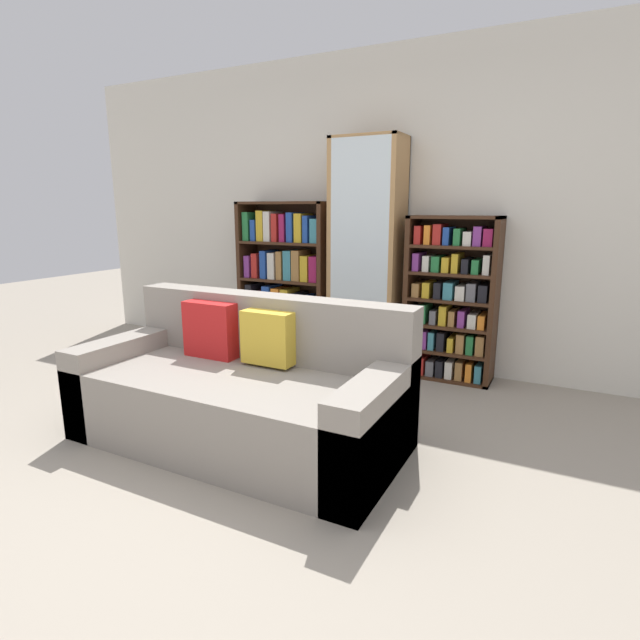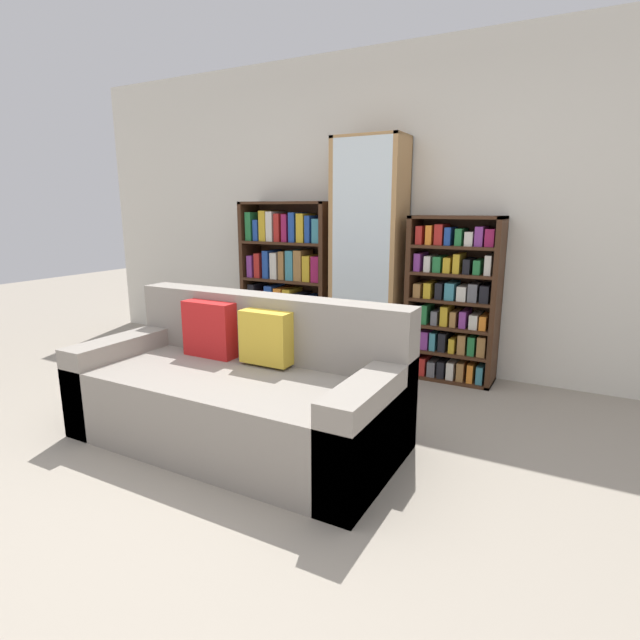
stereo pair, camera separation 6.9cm
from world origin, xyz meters
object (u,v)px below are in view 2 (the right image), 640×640
(wine_bottle, at_px, (382,398))
(bookshelf_right, at_px, (453,302))
(bookshelf_left, at_px, (288,281))
(couch, at_px, (240,392))
(display_cabinet, at_px, (369,257))

(wine_bottle, bearing_deg, bookshelf_right, 80.42)
(bookshelf_left, height_order, wine_bottle, bookshelf_left)
(bookshelf_left, relative_size, wine_bottle, 3.82)
(bookshelf_left, xyz_separation_m, bookshelf_right, (1.57, 0.00, -0.06))
(bookshelf_right, bearing_deg, wine_bottle, -99.58)
(couch, height_order, wine_bottle, couch)
(bookshelf_left, height_order, display_cabinet, display_cabinet)
(display_cabinet, bearing_deg, couch, -93.57)
(bookshelf_right, bearing_deg, display_cabinet, -178.70)
(couch, distance_m, bookshelf_left, 1.91)
(bookshelf_right, bearing_deg, bookshelf_left, -179.96)
(bookshelf_left, xyz_separation_m, display_cabinet, (0.83, -0.02, 0.27))
(couch, xyz_separation_m, bookshelf_left, (-0.72, 1.72, 0.41))
(couch, height_order, display_cabinet, display_cabinet)
(couch, bearing_deg, wine_bottle, 44.71)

